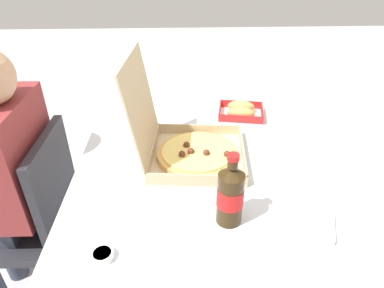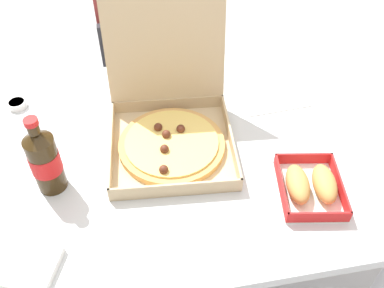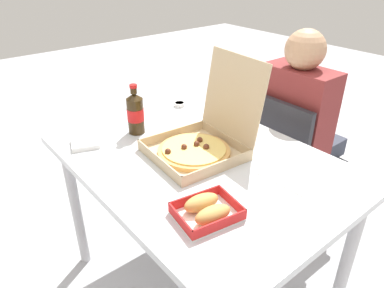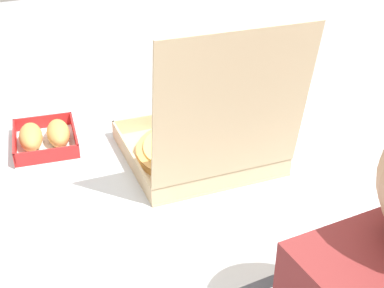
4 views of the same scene
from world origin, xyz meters
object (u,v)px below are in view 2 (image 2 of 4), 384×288
object	(u,v)px
diner_person	(147,32)
dipping_sauce_cup	(17,104)
chair	(152,82)
pizza_box_open	(170,127)
bread_side_box	(311,185)
paper_menu	(273,96)
napkin_pile	(31,267)
cola_bottle	(45,160)

from	to	relation	value
diner_person	dipping_sauce_cup	size ratio (longest dim) A/B	20.54
chair	pizza_box_open	world-z (taller)	pizza_box_open
bread_side_box	paper_menu	world-z (taller)	bread_side_box
diner_person	chair	bearing A→B (deg)	-90.49
diner_person	paper_menu	size ratio (longest dim) A/B	5.48
pizza_box_open	paper_menu	bearing A→B (deg)	21.90
chair	napkin_pile	distance (m)	1.06
bread_side_box	dipping_sauce_cup	size ratio (longest dim) A/B	3.79
chair	napkin_pile	world-z (taller)	chair
cola_bottle	dipping_sauce_cup	size ratio (longest dim) A/B	4.00
chair	pizza_box_open	size ratio (longest dim) A/B	2.02
bread_side_box	cola_bottle	size ratio (longest dim) A/B	0.95
chair	cola_bottle	distance (m)	0.87
diner_person	napkin_pile	xyz separation A→B (m)	(-0.35, -1.02, 0.07)
chair	cola_bottle	world-z (taller)	cola_bottle
napkin_pile	dipping_sauce_cup	distance (m)	0.57
chair	dipping_sauce_cup	world-z (taller)	chair
diner_person	paper_menu	distance (m)	0.64
cola_bottle	pizza_box_open	bearing A→B (deg)	18.39
bread_side_box	paper_menu	bearing A→B (deg)	85.82
cola_bottle	dipping_sauce_cup	xyz separation A→B (m)	(-0.12, 0.33, -0.08)
chair	cola_bottle	bearing A→B (deg)	-113.55
diner_person	cola_bottle	world-z (taller)	diner_person
napkin_pile	cola_bottle	bearing A→B (deg)	81.32
diner_person	paper_menu	xyz separation A→B (m)	(0.34, -0.54, 0.06)
chair	diner_person	distance (m)	0.21
dipping_sauce_cup	pizza_box_open	bearing A→B (deg)	-27.47
chair	dipping_sauce_cup	bearing A→B (deg)	-137.76
cola_bottle	paper_menu	world-z (taller)	cola_bottle
paper_menu	bread_side_box	bearing A→B (deg)	-98.11
paper_menu	napkin_pile	world-z (taller)	napkin_pile
chair	bread_side_box	bearing A→B (deg)	-70.23
cola_bottle	napkin_pile	size ratio (longest dim) A/B	2.04
paper_menu	napkin_pile	distance (m)	0.84
napkin_pile	paper_menu	bearing A→B (deg)	34.32
bread_side_box	napkin_pile	size ratio (longest dim) A/B	1.93
bread_side_box	napkin_pile	bearing A→B (deg)	-171.97
dipping_sauce_cup	chair	bearing A→B (deg)	42.24
chair	diner_person	world-z (taller)	diner_person
cola_bottle	napkin_pile	bearing A→B (deg)	-98.68
dipping_sauce_cup	cola_bottle	bearing A→B (deg)	-70.23
dipping_sauce_cup	diner_person	bearing A→B (deg)	46.11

